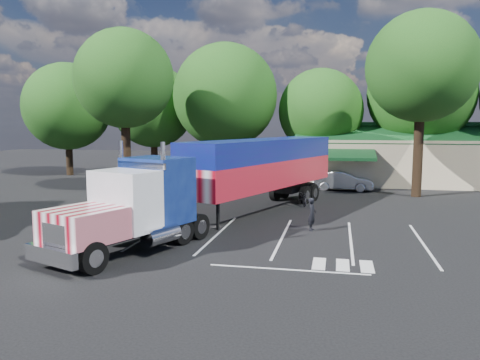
% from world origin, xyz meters
% --- Properties ---
extents(ground, '(120.00, 120.00, 0.00)m').
position_xyz_m(ground, '(0.00, 0.00, 0.00)').
color(ground, black).
rests_on(ground, ground).
extents(event_hall, '(24.20, 14.12, 5.55)m').
position_xyz_m(event_hall, '(13.74, 17.81, 2.21)').
color(event_hall, '#C3B791').
rests_on(event_hall, ground).
extents(tree_row_a, '(9.00, 9.00, 11.68)m').
position_xyz_m(tree_row_a, '(-22.00, 16.50, 7.16)').
color(tree_row_a, black).
rests_on(tree_row_a, ground).
extents(tree_row_b, '(8.40, 8.40, 11.35)m').
position_xyz_m(tree_row_b, '(-13.00, 17.80, 7.13)').
color(tree_row_b, black).
rests_on(tree_row_b, ground).
extents(tree_row_c, '(10.00, 10.00, 13.05)m').
position_xyz_m(tree_row_c, '(-5.00, 16.20, 8.04)').
color(tree_row_c, black).
rests_on(tree_row_c, ground).
extents(tree_row_d, '(8.00, 8.00, 10.60)m').
position_xyz_m(tree_row_d, '(4.00, 17.50, 6.58)').
color(tree_row_d, black).
rests_on(tree_row_d, ground).
extents(tree_row_e, '(9.60, 9.60, 12.90)m').
position_xyz_m(tree_row_e, '(13.00, 18.00, 8.09)').
color(tree_row_e, black).
rests_on(tree_row_e, ground).
extents(tree_near_left, '(7.60, 7.60, 12.65)m').
position_xyz_m(tree_near_left, '(-10.50, 6.00, 8.81)').
color(tree_near_left, black).
rests_on(tree_near_left, ground).
extents(tree_near_right, '(8.00, 8.00, 13.50)m').
position_xyz_m(tree_near_right, '(11.50, 8.50, 9.46)').
color(tree_near_right, black).
rests_on(tree_near_right, ground).
extents(semi_truck, '(10.62, 21.76, 4.67)m').
position_xyz_m(semi_truck, '(0.12, -2.09, 2.64)').
color(semi_truck, black).
rests_on(semi_truck, ground).
extents(woman, '(0.48, 0.66, 1.68)m').
position_xyz_m(woman, '(4.50, -4.32, 0.84)').
color(woman, black).
rests_on(woman, ground).
extents(bicycle, '(1.21, 1.91, 0.95)m').
position_xyz_m(bicycle, '(3.46, 2.98, 0.47)').
color(bicycle, black).
rests_on(bicycle, ground).
extents(silver_sedan, '(4.84, 1.82, 1.58)m').
position_xyz_m(silver_sedan, '(6.17, 10.60, 0.79)').
color(silver_sedan, '#A5A8AD').
rests_on(silver_sedan, ground).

